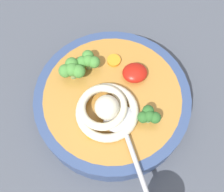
% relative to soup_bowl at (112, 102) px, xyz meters
% --- Properties ---
extents(table_slab, '(1.28, 1.28, 0.04)m').
position_rel_soup_bowl_xyz_m(table_slab, '(-0.00, -0.02, -0.05)').
color(table_slab, '#474C56').
rests_on(table_slab, ground).
extents(soup_bowl, '(0.28, 0.28, 0.05)m').
position_rel_soup_bowl_xyz_m(soup_bowl, '(0.00, 0.00, 0.00)').
color(soup_bowl, '#334775').
rests_on(soup_bowl, table_slab).
extents(noodle_pile, '(0.12, 0.12, 0.05)m').
position_rel_soup_bowl_xyz_m(noodle_pile, '(0.01, 0.03, 0.04)').
color(noodle_pile, beige).
rests_on(noodle_pile, soup_bowl).
extents(soup_spoon, '(0.07, 0.18, 0.02)m').
position_rel_soup_bowl_xyz_m(soup_spoon, '(-0.01, 0.06, 0.03)').
color(soup_spoon, '#B7B7BC').
rests_on(soup_spoon, soup_bowl).
extents(chili_sauce_dollop, '(0.04, 0.04, 0.02)m').
position_rel_soup_bowl_xyz_m(chili_sauce_dollop, '(-0.05, -0.04, 0.04)').
color(chili_sauce_dollop, '#B2190F').
rests_on(chili_sauce_dollop, soup_bowl).
extents(broccoli_floret_rear, '(0.05, 0.04, 0.04)m').
position_rel_soup_bowl_xyz_m(broccoli_floret_rear, '(0.06, -0.05, 0.05)').
color(broccoli_floret_rear, '#7A9E60').
rests_on(broccoli_floret_rear, soup_bowl).
extents(broccoli_floret_far, '(0.04, 0.03, 0.03)m').
position_rel_soup_bowl_xyz_m(broccoli_floret_far, '(-0.05, 0.05, 0.04)').
color(broccoli_floret_far, '#7A9E60').
rests_on(broccoli_floret_far, soup_bowl).
extents(broccoli_floret_right, '(0.04, 0.04, 0.03)m').
position_rel_soup_bowl_xyz_m(broccoli_floret_right, '(0.03, -0.06, 0.05)').
color(broccoli_floret_right, '#7A9E60').
rests_on(broccoli_floret_right, soup_bowl).
extents(carrot_slice_front, '(0.02, 0.02, 0.01)m').
position_rel_soup_bowl_xyz_m(carrot_slice_front, '(-0.01, -0.07, 0.03)').
color(carrot_slice_front, orange).
rests_on(carrot_slice_front, soup_bowl).
extents(carrot_slice_beside_chili, '(0.02, 0.02, 0.01)m').
position_rel_soup_bowl_xyz_m(carrot_slice_beside_chili, '(0.04, 0.06, 0.03)').
color(carrot_slice_beside_chili, orange).
rests_on(carrot_slice_beside_chili, soup_bowl).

